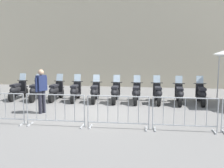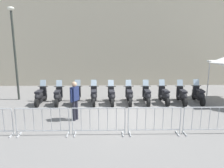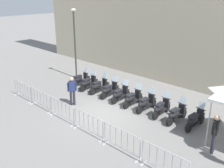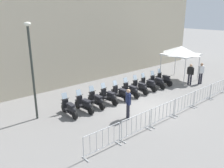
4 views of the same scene
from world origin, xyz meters
The scene contains 15 objects.
ground_plane centered at (0.00, 0.00, 0.00)m, with size 120.00×120.00×0.00m, color slate.
motorcycle_0 centered at (-4.31, 2.10, 0.45)m, with size 0.56×1.73×1.24m.
motorcycle_1 centered at (-3.33, 1.99, 0.45)m, with size 0.56×1.72×1.24m.
motorcycle_2 centered at (-2.36, 2.04, 0.45)m, with size 0.56×1.73×1.24m.
motorcycle_3 centered at (-1.38, 1.98, 0.45)m, with size 0.56×1.72×1.24m.
motorcycle_4 centered at (-0.41, 1.87, 0.45)m, with size 0.56×1.72×1.24m.
motorcycle_5 centered at (0.56, 1.84, 0.45)m, with size 0.56×1.72×1.24m.
motorcycle_6 centered at (1.54, 1.81, 0.45)m, with size 0.56×1.73×1.24m.
motorcycle_7 centered at (2.52, 1.82, 0.45)m, with size 0.56×1.72×1.24m.
motorcycle_8 centered at (3.48, 1.71, 0.45)m, with size 0.56×1.73×1.24m.
motorcycle_9 centered at (4.46, 1.76, 0.45)m, with size 0.56×1.73×1.24m.
barrier_segment_2 centered at (-1.12, -1.99, 0.52)m, with size 1.99×0.51×1.07m.
barrier_segment_3 centered at (0.95, -2.07, 0.52)m, with size 1.99×0.51×1.07m.
barrier_segment_4 centered at (3.02, -2.16, 0.52)m, with size 1.99×0.51×1.07m.
officer_mid_plaza centered at (-2.15, -0.40, 0.98)m, with size 0.38×0.48×1.73m.
Camera 1 is at (1.50, -10.18, 2.62)m, focal length 42.05 mm.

